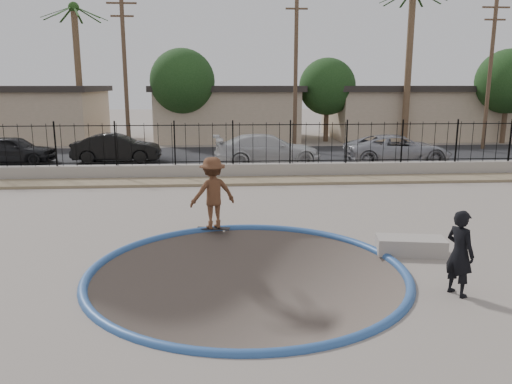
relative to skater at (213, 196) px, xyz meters
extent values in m
cube|color=gray|center=(0.78, 9.79, -2.09)|extent=(120.00, 120.00, 2.20)
torus|color=#2C518F|center=(0.78, -3.21, -0.99)|extent=(7.04, 7.04, 0.20)
cube|color=#92835F|center=(0.78, 6.99, -0.93)|extent=(42.00, 1.60, 0.11)
cube|color=#9F998C|center=(0.78, 8.09, -0.69)|extent=(42.00, 0.45, 0.60)
cube|color=black|center=(0.78, 8.09, -0.27)|extent=(40.00, 0.04, 0.03)
cube|color=black|center=(0.78, 8.09, 1.31)|extent=(40.00, 0.04, 0.04)
cube|color=black|center=(0.78, 14.79, -0.97)|extent=(90.00, 8.00, 0.04)
cube|color=tan|center=(-14.22, 24.29, 0.76)|extent=(11.00, 8.00, 3.50)
cube|color=#2A2522|center=(-14.22, 24.29, 2.71)|extent=(11.60, 8.60, 0.40)
cube|color=tan|center=(0.78, 24.29, 0.76)|extent=(10.00, 8.00, 3.50)
cube|color=#2A2522|center=(0.78, 24.29, 2.71)|extent=(10.60, 8.60, 0.40)
cube|color=tan|center=(14.78, 24.29, 0.76)|extent=(12.00, 8.00, 3.50)
cube|color=#2A2522|center=(14.78, 24.29, 2.71)|extent=(12.60, 8.60, 0.40)
cylinder|color=brown|center=(-9.22, 21.79, 3.51)|extent=(0.44, 0.44, 9.00)
sphere|color=#224518|center=(-9.22, 21.79, 7.96)|extent=(0.70, 0.70, 0.70)
cylinder|color=brown|center=(12.78, 19.79, 4.01)|extent=(0.44, 0.44, 10.00)
cylinder|color=#473323|center=(-5.22, 16.79, 3.51)|extent=(0.24, 0.24, 9.00)
cube|color=#473323|center=(-5.22, 16.79, 7.51)|extent=(1.70, 0.10, 0.10)
cube|color=#473323|center=(-5.22, 16.79, 6.81)|extent=(1.30, 0.10, 0.10)
cylinder|color=#473323|center=(4.78, 16.79, 3.76)|extent=(0.24, 0.24, 9.50)
cube|color=#473323|center=(4.78, 16.79, 7.31)|extent=(1.30, 0.10, 0.10)
cylinder|color=#473323|center=(16.78, 16.79, 3.51)|extent=(0.24, 0.24, 9.00)
cube|color=#473323|center=(16.78, 16.79, 7.51)|extent=(1.70, 0.10, 0.10)
cube|color=#473323|center=(16.78, 16.79, 6.81)|extent=(1.30, 0.10, 0.10)
cylinder|color=#473323|center=(-2.22, 20.79, 0.51)|extent=(0.34, 0.34, 3.00)
sphere|color=#143311|center=(-2.22, 20.79, 3.21)|extent=(4.32, 4.32, 4.32)
cylinder|color=#473323|center=(7.78, 21.79, 0.39)|extent=(0.34, 0.34, 2.75)
sphere|color=#143311|center=(7.78, 21.79, 2.86)|extent=(3.96, 3.96, 3.96)
cylinder|color=#473323|center=(19.78, 19.79, 0.51)|extent=(0.34, 0.34, 3.00)
sphere|color=#143311|center=(19.78, 19.79, 3.21)|extent=(4.32, 4.32, 4.32)
imported|color=brown|center=(0.00, 0.00, 0.00)|extent=(1.45, 1.13, 1.98)
cube|color=black|center=(0.00, 0.00, -0.92)|extent=(0.94, 0.38, 0.02)
cylinder|color=silver|center=(-0.32, -0.03, -0.96)|extent=(0.06, 0.04, 0.06)
cylinder|color=silver|center=(-0.29, 0.14, -0.96)|extent=(0.06, 0.04, 0.06)
cylinder|color=silver|center=(0.29, -0.14, -0.96)|extent=(0.06, 0.04, 0.06)
cylinder|color=silver|center=(0.32, 0.03, -0.96)|extent=(0.06, 0.04, 0.06)
imported|color=black|center=(4.78, -4.67, -0.14)|extent=(0.62, 0.73, 1.69)
cube|color=gray|center=(4.78, -2.27, -0.79)|extent=(1.70, 0.97, 0.40)
imported|color=black|center=(-10.36, 12.79, -0.25)|extent=(4.23, 1.92, 1.41)
imported|color=black|center=(-5.14, 12.79, -0.22)|extent=(4.47, 1.63, 1.47)
imported|color=silver|center=(2.59, 11.19, -0.18)|extent=(5.53, 2.69, 1.55)
imported|color=#9899A0|center=(9.23, 11.19, -0.22)|extent=(5.35, 2.52, 1.48)
camera|label=1|loc=(0.22, -13.45, 3.02)|focal=35.00mm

